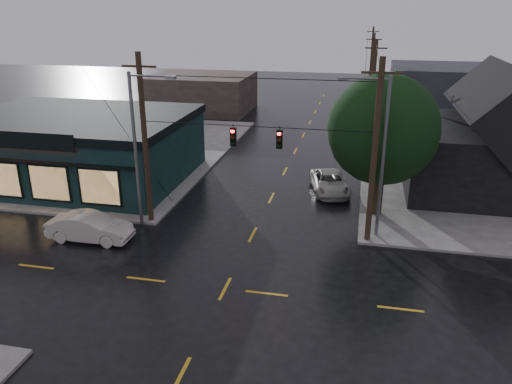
% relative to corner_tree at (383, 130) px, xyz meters
% --- Properties ---
extents(ground_plane, '(160.00, 160.00, 0.00)m').
position_rel_corner_tree_xyz_m(ground_plane, '(-7.00, -10.49, -5.51)').
color(ground_plane, black).
extents(sidewalk_nw, '(28.00, 28.00, 0.15)m').
position_rel_corner_tree_xyz_m(sidewalk_nw, '(-27.00, 9.51, -5.44)').
color(sidewalk_nw, '#615D5A').
rests_on(sidewalk_nw, ground).
extents(pizza_shop, '(16.30, 12.34, 4.90)m').
position_rel_corner_tree_xyz_m(pizza_shop, '(-22.00, 2.45, -2.96)').
color(pizza_shop, black).
rests_on(pizza_shop, ground).
extents(ne_building, '(12.60, 11.60, 8.75)m').
position_rel_corner_tree_xyz_m(ne_building, '(8.00, 6.51, -1.04)').
color(ne_building, black).
rests_on(ne_building, ground).
extents(corner_tree, '(6.66, 6.66, 8.71)m').
position_rel_corner_tree_xyz_m(corner_tree, '(0.00, 0.00, 0.00)').
color(corner_tree, black).
rests_on(corner_tree, ground).
extents(utility_pole_nw, '(2.00, 0.32, 10.15)m').
position_rel_corner_tree_xyz_m(utility_pole_nw, '(-13.50, -3.99, -5.51)').
color(utility_pole_nw, black).
rests_on(utility_pole_nw, ground).
extents(utility_pole_ne, '(2.00, 0.32, 10.15)m').
position_rel_corner_tree_xyz_m(utility_pole_ne, '(-0.50, -3.99, -5.51)').
color(utility_pole_ne, black).
rests_on(utility_pole_ne, ground).
extents(utility_pole_far_a, '(2.00, 0.32, 9.65)m').
position_rel_corner_tree_xyz_m(utility_pole_far_a, '(-0.50, 17.51, -5.51)').
color(utility_pole_far_a, black).
rests_on(utility_pole_far_a, ground).
extents(utility_pole_far_b, '(2.00, 0.32, 9.15)m').
position_rel_corner_tree_xyz_m(utility_pole_far_b, '(-0.50, 37.51, -5.51)').
color(utility_pole_far_b, black).
rests_on(utility_pole_far_b, ground).
extents(utility_pole_far_c, '(2.00, 0.32, 9.15)m').
position_rel_corner_tree_xyz_m(utility_pole_far_c, '(-0.50, 57.51, -5.51)').
color(utility_pole_far_c, black).
rests_on(utility_pole_far_c, ground).
extents(span_signal_assembly, '(13.00, 0.48, 1.23)m').
position_rel_corner_tree_xyz_m(span_signal_assembly, '(-6.90, -3.99, 0.18)').
color(span_signal_assembly, black).
rests_on(span_signal_assembly, ground).
extents(streetlight_nw, '(5.40, 0.30, 9.15)m').
position_rel_corner_tree_xyz_m(streetlight_nw, '(-13.80, -4.69, -5.51)').
color(streetlight_nw, slate).
rests_on(streetlight_nw, ground).
extents(streetlight_ne, '(5.40, 0.30, 9.15)m').
position_rel_corner_tree_xyz_m(streetlight_ne, '(0.00, -3.29, -5.51)').
color(streetlight_ne, slate).
rests_on(streetlight_ne, ground).
extents(bg_building_west, '(12.00, 10.00, 4.40)m').
position_rel_corner_tree_xyz_m(bg_building_west, '(-21.00, 29.51, -3.31)').
color(bg_building_west, '#2E2422').
rests_on(bg_building_west, ground).
extents(bg_building_east, '(14.00, 12.00, 5.60)m').
position_rel_corner_tree_xyz_m(bg_building_east, '(9.00, 34.51, -2.71)').
color(bg_building_east, '#242529').
rests_on(bg_building_east, ground).
extents(sedan_cream, '(4.78, 1.73, 1.57)m').
position_rel_corner_tree_xyz_m(sedan_cream, '(-15.82, -7.09, -4.73)').
color(sedan_cream, beige).
rests_on(sedan_cream, ground).
extents(suv_silver, '(3.48, 5.51, 1.42)m').
position_rel_corner_tree_xyz_m(suv_silver, '(-3.17, 3.54, -4.80)').
color(suv_silver, '#A6A199').
rests_on(suv_silver, ground).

